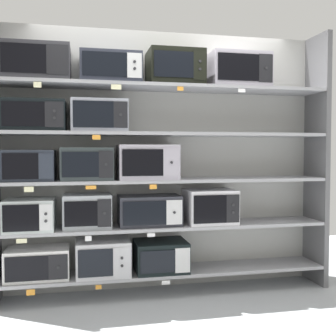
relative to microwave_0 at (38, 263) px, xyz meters
name	(u,v)px	position (x,y,z in m)	size (l,w,h in m)	color
back_panel	(163,160)	(1.17, 0.23, 0.90)	(3.21, 0.04, 2.49)	#B2B2AD
upright_right	(317,160)	(2.71, 0.00, 0.90)	(0.05, 0.40, 2.49)	#5B5B5E
shelf_0	(168,271)	(1.17, 0.00, -0.15)	(3.01, 0.40, 0.03)	#99999E
microwave_0	(38,263)	(0.00, 0.00, 0.00)	(0.54, 0.35, 0.27)	white
microwave_1	(103,257)	(0.57, 0.00, 0.02)	(0.48, 0.42, 0.31)	#B9B9BD
microwave_2	(161,256)	(1.10, 0.00, 0.01)	(0.48, 0.42, 0.28)	black
price_tag_0	(31,292)	(-0.04, -0.20, -0.19)	(0.07, 0.00, 0.05)	orange
price_tag_1	(99,287)	(0.52, -0.20, -0.19)	(0.05, 0.00, 0.04)	orange
price_tag_2	(166,283)	(1.11, -0.20, -0.19)	(0.07, 0.00, 0.04)	white
shelf_1	(168,226)	(1.17, 0.00, 0.28)	(3.01, 0.40, 0.03)	#99999E
microwave_3	(30,214)	(-0.06, 0.00, 0.43)	(0.42, 0.42, 0.27)	#B3BDBB
microwave_4	(87,211)	(0.43, 0.00, 0.45)	(0.42, 0.34, 0.30)	#A1A8AE
microwave_5	(149,210)	(1.00, 0.00, 0.44)	(0.57, 0.34, 0.28)	#2B2C34
microwave_6	(210,206)	(1.58, 0.00, 0.46)	(0.46, 0.41, 0.32)	silver
price_tag_3	(22,241)	(-0.11, -0.20, 0.24)	(0.08, 0.00, 0.04)	beige
price_tag_4	(88,239)	(0.43, -0.20, 0.24)	(0.05, 0.00, 0.04)	white
price_tag_5	(151,235)	(0.98, -0.20, 0.25)	(0.07, 0.00, 0.03)	white
shelf_2	(168,180)	(1.17, 0.00, 0.71)	(3.01, 0.40, 0.03)	#99999E
microwave_7	(30,165)	(-0.06, 0.00, 0.86)	(0.43, 0.37, 0.27)	#262C37
microwave_8	(87,164)	(0.43, 0.00, 0.87)	(0.46, 0.40, 0.29)	#2D3436
microwave_9	(147,162)	(0.98, 0.00, 0.89)	(0.54, 0.41, 0.32)	#A39DA9
price_tag_6	(29,189)	(-0.04, -0.20, 0.67)	(0.08, 0.00, 0.04)	beige
price_tag_7	(91,187)	(0.46, -0.20, 0.68)	(0.09, 0.00, 0.03)	orange
price_tag_8	(153,187)	(1.00, -0.20, 0.67)	(0.06, 0.00, 0.04)	orange
shelf_3	(168,134)	(1.17, 0.00, 1.14)	(3.01, 0.40, 0.03)	#99999E
microwave_10	(35,116)	(-0.01, 0.00, 1.29)	(0.52, 0.38, 0.27)	black
microwave_11	(99,116)	(0.54, 0.00, 1.30)	(0.49, 0.39, 0.28)	#999DAA
price_tag_9	(96,137)	(0.51, -0.20, 1.10)	(0.07, 0.00, 0.04)	orange
shelf_4	(168,88)	(1.17, 0.00, 1.58)	(3.01, 0.40, 0.03)	#99999E
microwave_12	(37,64)	(0.01, 0.00, 1.74)	(0.57, 0.41, 0.31)	#2D2D31
microwave_13	(110,69)	(0.64, 0.00, 1.72)	(0.54, 0.43, 0.26)	#272A36
microwave_14	(175,69)	(1.24, 0.00, 1.75)	(0.50, 0.39, 0.32)	black
microwave_15	(237,71)	(1.85, 0.00, 1.75)	(0.56, 0.41, 0.32)	#A59FAD
price_tag_10	(37,85)	(0.04, -0.20, 1.53)	(0.06, 0.00, 0.05)	beige
price_tag_11	(116,87)	(0.68, -0.20, 1.53)	(0.09, 0.00, 0.04)	beige
price_tag_12	(180,89)	(1.24, -0.20, 1.54)	(0.06, 0.00, 0.04)	orange
price_tag_13	(242,90)	(1.82, -0.20, 1.54)	(0.07, 0.00, 0.03)	white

